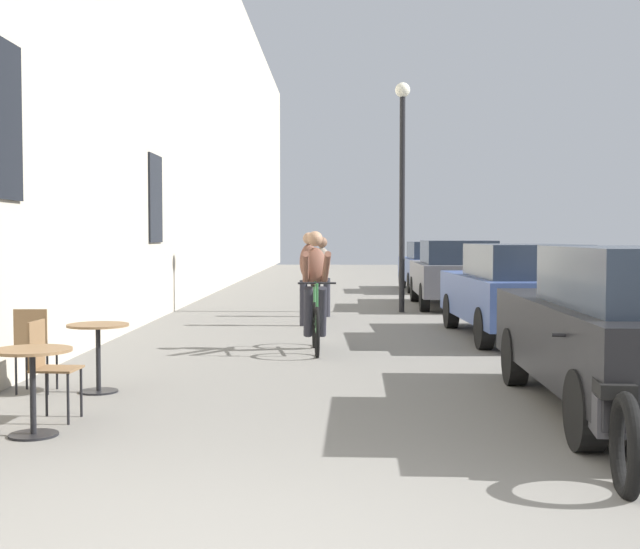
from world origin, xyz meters
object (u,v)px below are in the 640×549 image
at_px(parked_car_third, 455,272).
at_px(parked_car_fourth, 433,265).
at_px(cafe_chair_mid_toward_street, 34,344).
at_px(pedestrian_mid, 322,272).
at_px(street_lamp, 402,167).
at_px(parked_car_nearest, 639,328).
at_px(cafe_chair_near_toward_wall, 48,363).
at_px(parked_car_second, 518,290).
at_px(parked_motorcycle, 606,408).
at_px(cafe_table_mid, 98,343).
at_px(cyclist_on_bicycle, 315,294).
at_px(cafe_table_near, 33,373).
at_px(pedestrian_near, 309,273).

height_order(parked_car_third, parked_car_fourth, parked_car_third).
height_order(cafe_chair_mid_toward_street, pedestrian_mid, pedestrian_mid).
bearing_deg(street_lamp, parked_car_nearest, -82.55).
relative_size(cafe_chair_near_toward_wall, parked_car_second, 0.21).
relative_size(parked_car_second, parked_motorcycle, 2.02).
distance_m(cafe_table_mid, parked_car_nearest, 5.36).
bearing_deg(cyclist_on_bicycle, pedestrian_mid, 90.02).
relative_size(cyclist_on_bicycle, parked_car_fourth, 0.42).
relative_size(cafe_table_near, cyclist_on_bicycle, 0.41).
height_order(parked_car_nearest, parked_car_third, parked_car_nearest).
distance_m(pedestrian_near, parked_car_fourth, 10.56).
bearing_deg(parked_car_fourth, pedestrian_near, -108.66).
bearing_deg(pedestrian_near, cyclist_on_bicycle, -86.47).
height_order(street_lamp, parked_car_fourth, street_lamp).
relative_size(cafe_table_near, parked_car_third, 0.17).
relative_size(pedestrian_near, parked_car_third, 0.39).
height_order(cafe_table_mid, cafe_chair_mid_toward_street, cafe_chair_mid_toward_street).
bearing_deg(parked_motorcycle, cafe_table_near, 170.50).
relative_size(cyclist_on_bicycle, pedestrian_near, 1.03).
relative_size(cafe_table_mid, parked_car_second, 0.17).
height_order(parked_car_second, parked_motorcycle, parked_car_second).
bearing_deg(pedestrian_near, cafe_table_near, -103.05).
relative_size(pedestrian_mid, parked_car_third, 0.37).
height_order(cyclist_on_bicycle, parked_motorcycle, cyclist_on_bicycle).
height_order(cafe_table_mid, parked_car_nearest, parked_car_nearest).
relative_size(street_lamp, parked_car_third, 1.13).
bearing_deg(cafe_chair_near_toward_wall, parked_car_second, 48.22).
relative_size(pedestrian_near, parked_motorcycle, 0.80).
relative_size(cafe_table_mid, cyclist_on_bicycle, 0.41).
bearing_deg(pedestrian_mid, parked_car_second, -48.28).
bearing_deg(pedestrian_mid, cafe_table_near, -101.96).
bearing_deg(pedestrian_mid, parked_car_third, 39.25).
relative_size(cafe_chair_near_toward_wall, pedestrian_near, 0.52).
xyz_separation_m(cafe_chair_mid_toward_street, parked_car_fourth, (6.01, 16.65, 0.24)).
distance_m(cyclist_on_bicycle, parked_motorcycle, 6.36).
bearing_deg(parked_car_nearest, parked_car_third, 90.09).
bearing_deg(cafe_chair_near_toward_wall, cyclist_on_bicycle, 63.96).
height_order(cafe_chair_near_toward_wall, parked_car_second, parked_car_second).
height_order(pedestrian_near, parked_car_second, pedestrian_near).
bearing_deg(cafe_chair_mid_toward_street, cafe_chair_near_toward_wall, -65.12).
bearing_deg(pedestrian_near, cafe_chair_near_toward_wall, -104.50).
distance_m(cyclist_on_bicycle, street_lamp, 6.73).
distance_m(cafe_chair_near_toward_wall, pedestrian_near, 8.19).
relative_size(parked_car_nearest, parked_car_third, 1.01).
bearing_deg(parked_car_third, cyclist_on_bicycle, -111.92).
bearing_deg(parked_car_third, pedestrian_near, -127.39).
distance_m(pedestrian_near, parked_car_third, 5.34).
bearing_deg(pedestrian_mid, cafe_chair_mid_toward_street, -108.64).
height_order(pedestrian_mid, parked_motorcycle, pedestrian_mid).
bearing_deg(parked_car_fourth, cafe_table_mid, -107.93).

